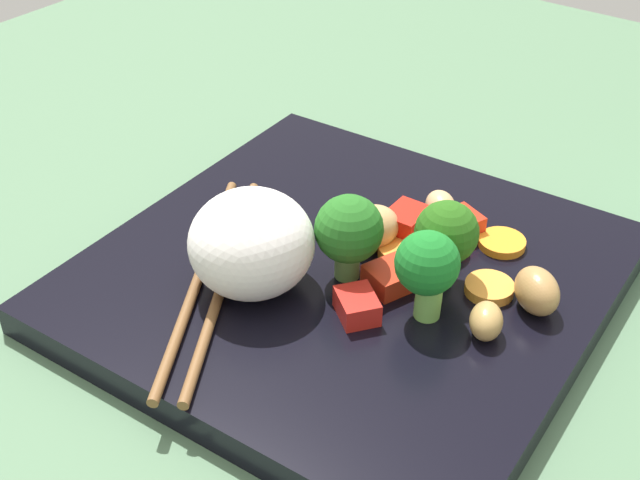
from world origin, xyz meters
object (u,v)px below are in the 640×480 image
Objects in this scene: carrot_slice_2 at (403,251)px; chopstick_pair at (212,277)px; broccoli_floret_1 at (427,267)px; square_plate at (348,278)px; rice_mound at (252,243)px.

chopstick_pair is at bearing 139.31° from carrot_slice_2.
broccoli_floret_1 is 6.33cm from carrot_slice_2.
square_plate is 5.35× the size of broccoli_floret_1.
broccoli_floret_1 reaches higher than chopstick_pair.
broccoli_floret_1 is 0.29× the size of chopstick_pair.
rice_mound is (-4.92, 3.26, 4.06)cm from square_plate.
rice_mound is 9.96cm from broccoli_floret_1.
chopstick_pair is at bearing 112.90° from broccoli_floret_1.
square_plate is at bearing 142.87° from carrot_slice_2.
broccoli_floret_1 is (-1.22, -5.99, 4.33)cm from square_plate.
carrot_slice_2 is (2.82, -2.13, 1.34)cm from square_plate.
carrot_slice_2 and chopstick_pair have the same top height.
square_plate is 1.55× the size of chopstick_pair.
chopstick_pair is (-6.07, 5.51, 1.29)cm from square_plate.
square_plate is at bearing 78.52° from broccoli_floret_1.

